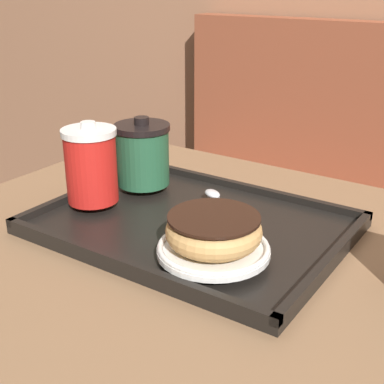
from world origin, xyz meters
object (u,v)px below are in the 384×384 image
donut_chocolate_glazed (214,230)px  coffee_cup_front (91,165)px  coffee_cup_rear (143,154)px  spoon (218,198)px

donut_chocolate_glazed → coffee_cup_front: bearing=170.5°
coffee_cup_rear → coffee_cup_front: bearing=-101.0°
coffee_cup_front → donut_chocolate_glazed: coffee_cup_front is taller
donut_chocolate_glazed → spoon: donut_chocolate_glazed is taller
coffee_cup_front → spoon: bearing=33.7°
coffee_cup_rear → donut_chocolate_glazed: size_ratio=0.94×
coffee_cup_front → coffee_cup_rear: size_ratio=1.10×
coffee_cup_front → spoon: (0.17, 0.11, -0.06)m
coffee_cup_front → donut_chocolate_glazed: (0.26, -0.04, -0.03)m
coffee_cup_rear → spoon: bearing=2.8°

